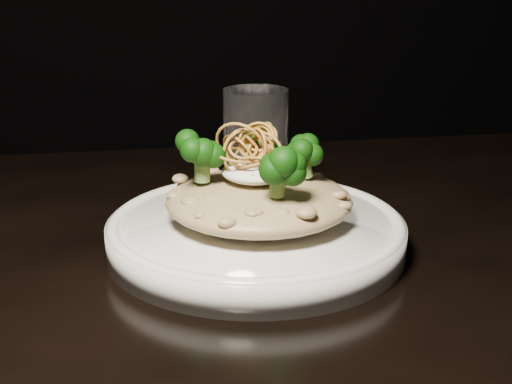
# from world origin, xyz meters

# --- Properties ---
(table) EXTENTS (1.10, 0.80, 0.75)m
(table) POSITION_xyz_m (0.00, 0.00, 0.67)
(table) COLOR black
(table) RESTS_ON ground
(plate) EXTENTS (0.27, 0.27, 0.03)m
(plate) POSITION_xyz_m (-0.07, 0.03, 0.76)
(plate) COLOR silver
(plate) RESTS_ON table
(risotto) EXTENTS (0.17, 0.17, 0.04)m
(risotto) POSITION_xyz_m (-0.06, 0.03, 0.80)
(risotto) COLOR brown
(risotto) RESTS_ON plate
(broccoli) EXTENTS (0.12, 0.12, 0.04)m
(broccoli) POSITION_xyz_m (-0.07, 0.03, 0.84)
(broccoli) COLOR black
(broccoli) RESTS_ON risotto
(cheese) EXTENTS (0.06, 0.06, 0.02)m
(cheese) POSITION_xyz_m (-0.07, 0.03, 0.82)
(cheese) COLOR white
(cheese) RESTS_ON risotto
(shallots) EXTENTS (0.05, 0.05, 0.04)m
(shallots) POSITION_xyz_m (-0.07, 0.03, 0.85)
(shallots) COLOR brown
(shallots) RESTS_ON cheese
(drinking_glass) EXTENTS (0.08, 0.08, 0.12)m
(drinking_glass) POSITION_xyz_m (-0.04, 0.16, 0.81)
(drinking_glass) COLOR silver
(drinking_glass) RESTS_ON table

